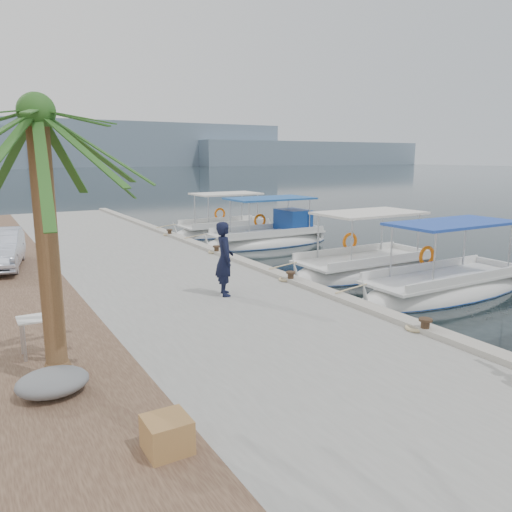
{
  "coord_description": "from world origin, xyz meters",
  "views": [
    {
      "loc": [
        -8.4,
        -10.29,
        4.14
      ],
      "look_at": [
        -1.0,
        2.41,
        1.2
      ],
      "focal_mm": 35.0,
      "sensor_mm": 36.0,
      "label": 1
    }
  ],
  "objects_px": {
    "fishing_caique_d": "(269,240)",
    "date_palm": "(36,114)",
    "fishing_caique_c": "(364,271)",
    "fishing_caique_b": "(444,291)",
    "fishing_caique_e": "(224,232)",
    "fisherman": "(225,259)"
  },
  "relations": [
    {
      "from": "fishing_caique_d",
      "to": "date_palm",
      "type": "height_order",
      "value": "date_palm"
    },
    {
      "from": "fishing_caique_c",
      "to": "fishing_caique_d",
      "type": "distance_m",
      "value": 7.01
    },
    {
      "from": "fishing_caique_b",
      "to": "fishing_caique_d",
      "type": "distance_m",
      "value": 10.3
    },
    {
      "from": "fishing_caique_e",
      "to": "fisherman",
      "type": "bearing_deg",
      "value": -116.51
    },
    {
      "from": "fishing_caique_e",
      "to": "date_palm",
      "type": "relative_size",
      "value": 1.12
    },
    {
      "from": "fisherman",
      "to": "date_palm",
      "type": "xyz_separation_m",
      "value": [
        -4.73,
        -3.32,
        3.27
      ]
    },
    {
      "from": "fisherman",
      "to": "fishing_caique_b",
      "type": "bearing_deg",
      "value": -89.68
    },
    {
      "from": "fishing_caique_d",
      "to": "fishing_caique_e",
      "type": "distance_m",
      "value": 3.77
    },
    {
      "from": "fisherman",
      "to": "fishing_caique_c",
      "type": "bearing_deg",
      "value": -61.06
    },
    {
      "from": "fisherman",
      "to": "fishing_caique_d",
      "type": "bearing_deg",
      "value": -22.58
    },
    {
      "from": "fishing_caique_d",
      "to": "fishing_caique_e",
      "type": "height_order",
      "value": "same"
    },
    {
      "from": "fishing_caique_e",
      "to": "fisherman",
      "type": "xyz_separation_m",
      "value": [
        -6.12,
        -12.27,
        1.36
      ]
    },
    {
      "from": "fishing_caique_c",
      "to": "fishing_caique_d",
      "type": "bearing_deg",
      "value": 87.27
    },
    {
      "from": "fishing_caique_c",
      "to": "fisherman",
      "type": "height_order",
      "value": "fisherman"
    },
    {
      "from": "fishing_caique_b",
      "to": "date_palm",
      "type": "bearing_deg",
      "value": -172.21
    },
    {
      "from": "fishing_caique_c",
      "to": "date_palm",
      "type": "relative_size",
      "value": 1.19
    },
    {
      "from": "fisherman",
      "to": "date_palm",
      "type": "height_order",
      "value": "date_palm"
    },
    {
      "from": "fisherman",
      "to": "date_palm",
      "type": "bearing_deg",
      "value": 140.36
    },
    {
      "from": "fishing_caique_b",
      "to": "fishing_caique_e",
      "type": "xyz_separation_m",
      "value": [
        -0.46,
        14.04,
        0.0
      ]
    },
    {
      "from": "fishing_caique_d",
      "to": "fishing_caique_c",
      "type": "bearing_deg",
      "value": -92.73
    },
    {
      "from": "fishing_caique_c",
      "to": "date_palm",
      "type": "xyz_separation_m",
      "value": [
        -11.05,
        -4.84,
        4.63
      ]
    },
    {
      "from": "fishing_caique_b",
      "to": "fisherman",
      "type": "relative_size",
      "value": 3.41
    }
  ]
}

